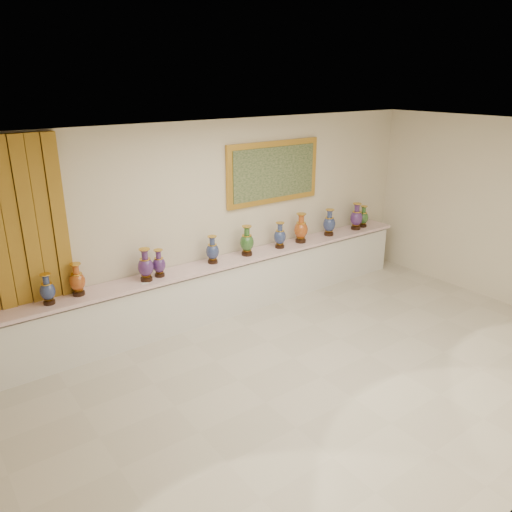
% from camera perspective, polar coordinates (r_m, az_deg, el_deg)
% --- Properties ---
extents(ground, '(8.00, 8.00, 0.00)m').
position_cam_1_polar(ground, '(6.55, 7.48, -13.54)').
color(ground, beige).
rests_on(ground, ground).
extents(room, '(8.00, 8.00, 8.00)m').
position_cam_1_polar(room, '(6.80, -21.78, 1.41)').
color(room, beige).
rests_on(room, ground).
extents(counter, '(7.28, 0.48, 0.90)m').
position_cam_1_polar(counter, '(7.92, -3.70, -3.63)').
color(counter, white).
rests_on(counter, ground).
extents(vase_1, '(0.24, 0.24, 0.40)m').
position_cam_1_polar(vase_1, '(6.72, -22.72, -3.67)').
color(vase_1, black).
rests_on(vase_1, counter).
extents(vase_2, '(0.21, 0.21, 0.44)m').
position_cam_1_polar(vase_2, '(6.85, -19.75, -2.71)').
color(vase_2, black).
rests_on(vase_2, counter).
extents(vase_3, '(0.27, 0.27, 0.47)m').
position_cam_1_polar(vase_3, '(7.06, -12.51, -1.17)').
color(vase_3, black).
rests_on(vase_3, counter).
extents(vase_4, '(0.24, 0.24, 0.40)m').
position_cam_1_polar(vase_4, '(7.18, -11.02, -0.95)').
color(vase_4, black).
rests_on(vase_4, counter).
extents(vase_5, '(0.26, 0.26, 0.43)m').
position_cam_1_polar(vase_5, '(7.59, -5.00, 0.58)').
color(vase_5, black).
rests_on(vase_5, counter).
extents(vase_6, '(0.29, 0.29, 0.48)m').
position_cam_1_polar(vase_6, '(7.89, -1.06, 1.60)').
color(vase_6, black).
rests_on(vase_6, counter).
extents(vase_7, '(0.22, 0.22, 0.44)m').
position_cam_1_polar(vase_7, '(8.25, 2.74, 2.25)').
color(vase_7, black).
rests_on(vase_7, counter).
extents(vase_8, '(0.26, 0.26, 0.51)m').
position_cam_1_polar(vase_8, '(8.55, 5.16, 3.05)').
color(vase_8, black).
rests_on(vase_8, counter).
extents(vase_9, '(0.29, 0.29, 0.48)m').
position_cam_1_polar(vase_9, '(9.00, 8.37, 3.67)').
color(vase_9, black).
rests_on(vase_9, counter).
extents(vase_10, '(0.24, 0.24, 0.49)m').
position_cam_1_polar(vase_10, '(9.44, 11.40, 4.31)').
color(vase_10, black).
rests_on(vase_10, counter).
extents(vase_11, '(0.22, 0.22, 0.40)m').
position_cam_1_polar(vase_11, '(9.64, 12.17, 4.33)').
color(vase_11, black).
rests_on(vase_11, counter).
extents(label_card, '(0.10, 0.06, 0.00)m').
position_cam_1_polar(label_card, '(7.04, -12.61, -3.06)').
color(label_card, white).
rests_on(label_card, counter).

